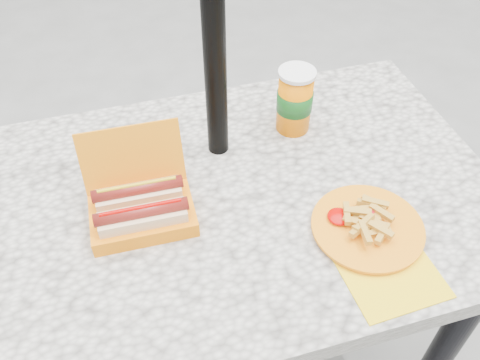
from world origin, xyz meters
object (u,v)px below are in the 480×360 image
object	(u,v)px
hotdog_box	(141,207)
soda_cup	(295,100)
fries_plate	(368,229)
umbrella_pole	(213,17)

from	to	relation	value
hotdog_box	soda_cup	bearing A→B (deg)	27.21
hotdog_box	fries_plate	bearing A→B (deg)	-19.34
fries_plate	soda_cup	size ratio (longest dim) A/B	1.89
umbrella_pole	soda_cup	bearing A→B (deg)	6.73
fries_plate	soda_cup	world-z (taller)	soda_cup
umbrella_pole	hotdog_box	xyz separation A→B (m)	(-0.21, -0.18, -0.31)
umbrella_pole	fries_plate	bearing A→B (deg)	-55.89
umbrella_pole	soda_cup	world-z (taller)	umbrella_pole
umbrella_pole	fries_plate	xyz separation A→B (m)	(0.24, -0.35, -0.34)
hotdog_box	umbrella_pole	bearing A→B (deg)	41.12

